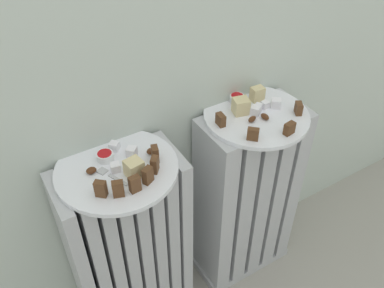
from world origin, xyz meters
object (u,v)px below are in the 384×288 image
(jam_bowl_left, at_px, (105,156))
(jam_bowl_right, at_px, (237,98))
(plate_right, at_px, (256,115))
(fork, at_px, (110,176))
(plate_left, at_px, (117,169))
(radiator_left, at_px, (131,254))
(radiator_right, at_px, (246,199))

(jam_bowl_left, relative_size, jam_bowl_right, 0.99)
(plate_right, height_order, jam_bowl_left, jam_bowl_left)
(fork, bearing_deg, plate_left, 41.72)
(plate_left, xyz_separation_m, fork, (-0.02, -0.02, 0.01))
(plate_left, bearing_deg, fork, -138.28)
(plate_right, bearing_deg, plate_left, 180.00)
(radiator_left, distance_m, plate_right, 0.55)
(radiator_left, height_order, jam_bowl_left, jam_bowl_left)
(radiator_left, height_order, radiator_right, same)
(jam_bowl_left, distance_m, fork, 0.06)
(fork, bearing_deg, plate_right, 2.80)
(radiator_right, bearing_deg, jam_bowl_right, 98.07)
(radiator_left, bearing_deg, jam_bowl_left, 107.80)
(radiator_right, xyz_separation_m, jam_bowl_right, (-0.01, 0.08, 0.37))
(jam_bowl_right, bearing_deg, jam_bowl_left, -174.58)
(jam_bowl_right, bearing_deg, plate_left, -169.10)
(radiator_right, bearing_deg, jam_bowl_left, 174.88)
(radiator_left, xyz_separation_m, radiator_right, (0.43, 0.00, 0.00))
(plate_left, height_order, plate_right, same)
(radiator_left, bearing_deg, plate_left, 146.31)
(radiator_right, xyz_separation_m, plate_left, (-0.43, 0.00, 0.35))
(plate_right, bearing_deg, fork, -177.20)
(fork, bearing_deg, radiator_right, 2.80)
(jam_bowl_right, xyz_separation_m, fork, (-0.44, -0.10, -0.01))
(radiator_left, distance_m, jam_bowl_right, 0.56)
(fork, bearing_deg, jam_bowl_left, 78.82)
(jam_bowl_right, height_order, fork, jam_bowl_right)
(radiator_right, distance_m, plate_right, 0.35)
(plate_left, bearing_deg, jam_bowl_left, 107.80)
(radiator_left, xyz_separation_m, fork, (-0.02, -0.02, 0.36))
(jam_bowl_right, bearing_deg, radiator_right, -81.93)
(plate_right, distance_m, jam_bowl_left, 0.44)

